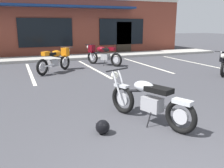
% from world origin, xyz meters
% --- Properties ---
extents(ground_plane, '(80.00, 80.00, 0.00)m').
position_xyz_m(ground_plane, '(0.00, 3.89, 0.00)').
color(ground_plane, '#3D3D42').
extents(sidewalk_kerb, '(22.00, 1.80, 0.14)m').
position_xyz_m(sidewalk_kerb, '(0.00, 12.08, 0.07)').
color(sidewalk_kerb, '#A8A59E').
rests_on(sidewalk_kerb, ground_plane).
extents(brick_storefront_building, '(18.82, 6.25, 3.77)m').
position_xyz_m(brick_storefront_building, '(0.00, 16.14, 1.89)').
color(brick_storefront_building, brown).
rests_on(brick_storefront_building, ground_plane).
extents(painted_stall_lines, '(13.57, 4.80, 0.01)m').
position_xyz_m(painted_stall_lines, '(0.00, 8.48, 0.00)').
color(painted_stall_lines, silver).
rests_on(painted_stall_lines, ground_plane).
extents(motorcycle_foreground_classic, '(1.08, 2.01, 0.98)m').
position_xyz_m(motorcycle_foreground_classic, '(0.51, 2.13, 0.46)').
color(motorcycle_foreground_classic, black).
rests_on(motorcycle_foreground_classic, ground_plane).
extents(motorcycle_red_sportbike, '(1.71, 1.59, 0.98)m').
position_xyz_m(motorcycle_red_sportbike, '(-0.30, 8.27, 0.53)').
color(motorcycle_red_sportbike, black).
rests_on(motorcycle_red_sportbike, ground_plane).
extents(motorcycle_black_cruiser, '(1.37, 1.85, 0.98)m').
position_xyz_m(motorcycle_black_cruiser, '(2.08, 9.23, 0.53)').
color(motorcycle_black_cruiser, black).
rests_on(motorcycle_black_cruiser, ground_plane).
extents(helmet_on_pavement, '(0.26, 0.26, 0.26)m').
position_xyz_m(helmet_on_pavement, '(-0.53, 1.94, 0.13)').
color(helmet_on_pavement, black).
rests_on(helmet_on_pavement, ground_plane).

